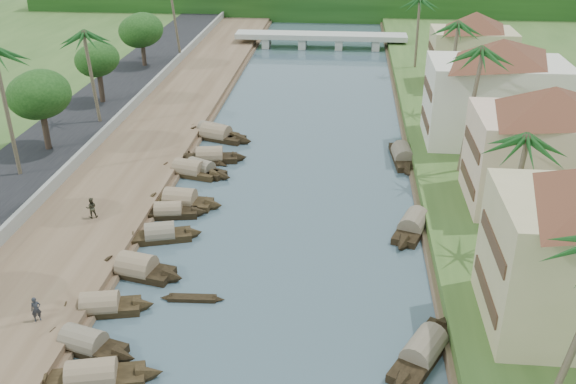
{
  "coord_description": "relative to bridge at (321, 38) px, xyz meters",
  "views": [
    {
      "loc": [
        4.37,
        -34.01,
        24.46
      ],
      "look_at": [
        0.08,
        12.51,
        2.0
      ],
      "focal_mm": 40.0,
      "sensor_mm": 36.0,
      "label": 1
    }
  ],
  "objects": [
    {
      "name": "ground",
      "position": [
        -0.0,
        -72.0,
        -1.72
      ],
      "size": [
        220.0,
        220.0,
        0.0
      ],
      "primitive_type": "plane",
      "color": "#3C515B",
      "rests_on": "ground"
    },
    {
      "name": "left_bank",
      "position": [
        -16.0,
        -52.0,
        -1.32
      ],
      "size": [
        10.0,
        180.0,
        0.8
      ],
      "primitive_type": "cube",
      "color": "brown",
      "rests_on": "ground"
    },
    {
      "name": "right_bank",
      "position": [
        19.0,
        -52.0,
        -1.12
      ],
      "size": [
        16.0,
        180.0,
        1.2
      ],
      "primitive_type": "cube",
      "color": "#355421",
      "rests_on": "ground"
    },
    {
      "name": "road",
      "position": [
        -24.5,
        -52.0,
        -1.02
      ],
      "size": [
        8.0,
        180.0,
        1.4
      ],
      "primitive_type": "cube",
      "color": "black",
      "rests_on": "ground"
    },
    {
      "name": "retaining_wall",
      "position": [
        -20.2,
        -52.0,
        -0.37
      ],
      "size": [
        0.4,
        180.0,
        1.1
      ],
      "primitive_type": "cube",
      "color": "gray",
      "rests_on": "left_bank"
    },
    {
      "name": "bridge",
      "position": [
        0.0,
        0.0,
        0.0
      ],
      "size": [
        28.0,
        4.0,
        2.4
      ],
      "color": "#ABADA1",
      "rests_on": "ground"
    },
    {
      "name": "building_mid",
      "position": [
        19.99,
        -58.0,
        4.41
      ],
      "size": [
        14.11,
        14.11,
        9.7
      ],
      "color": "beige",
      "rests_on": "right_bank"
    },
    {
      "name": "building_far",
      "position": [
        18.99,
        -44.0,
        4.66
      ],
      "size": [
        15.59,
        15.59,
        10.2
      ],
      "color": "beige",
      "rests_on": "right_bank"
    },
    {
      "name": "building_distant",
      "position": [
        19.99,
        -24.0,
        4.16
      ],
      "size": [
        12.62,
        12.62,
        9.2
      ],
      "color": "#C5B484",
      "rests_on": "right_bank"
    },
    {
      "name": "sampan_2",
      "position": [
        -8.64,
        -80.26,
        -1.31
      ],
      "size": [
        7.95,
        3.36,
        2.08
      ],
      "rotation": [
        0.0,
        0.0,
        0.24
      ],
      "color": "black",
      "rests_on": "ground"
    },
    {
      "name": "sampan_3",
      "position": [
        -10.17,
        -77.53,
        -1.31
      ],
      "size": [
        7.32,
        3.41,
        1.97
      ],
      "rotation": [
        0.0,
        0.0,
        -0.28
      ],
      "color": "black",
      "rests_on": "ground"
    },
    {
      "name": "sampan_4",
      "position": [
        -10.48,
        -73.94,
        -1.31
      ],
      "size": [
        7.06,
        2.94,
        2.0
      ],
      "rotation": [
        0.0,
        0.0,
        0.21
      ],
      "color": "black",
      "rests_on": "ground"
    },
    {
      "name": "sampan_5",
      "position": [
        -9.51,
        -69.45,
        -1.3
      ],
      "size": [
        7.42,
        3.33,
        2.3
      ],
      "rotation": [
        0.0,
        0.0,
        -0.22
      ],
      "color": "black",
      "rests_on": "ground"
    },
    {
      "name": "sampan_6",
      "position": [
        -9.22,
        -64.63,
        -1.31
      ],
      "size": [
        6.74,
        3.33,
        2.0
      ],
      "rotation": [
        0.0,
        0.0,
        0.29
      ],
      "color": "black",
      "rests_on": "ground"
    },
    {
      "name": "sampan_7",
      "position": [
        -9.57,
        -60.86,
        -1.32
      ],
      "size": [
        6.59,
        2.38,
        1.79
      ],
      "rotation": [
        0.0,
        0.0,
        0.17
      ],
      "color": "black",
      "rests_on": "ground"
    },
    {
      "name": "sampan_8",
      "position": [
        -9.08,
        -58.88,
        -1.3
      ],
      "size": [
        7.64,
        2.42,
        2.32
      ],
      "rotation": [
        0.0,
        0.0,
        -0.08
      ],
      "color": "black",
      "rests_on": "ground"
    },
    {
      "name": "sampan_9",
      "position": [
        -8.83,
        -51.98,
        -1.32
      ],
      "size": [
        7.0,
        4.55,
        1.87
      ],
      "rotation": [
        0.0,
        0.0,
        -0.48
      ],
      "color": "black",
      "rests_on": "ground"
    },
    {
      "name": "sampan_10",
      "position": [
        -9.86,
        -52.54,
        -1.31
      ],
      "size": [
        7.9,
        3.48,
        2.15
      ],
      "rotation": [
        0.0,
        0.0,
        -0.25
      ],
      "color": "black",
      "rests_on": "ground"
    },
    {
      "name": "sampan_11",
      "position": [
        -8.58,
        -49.16,
        -1.31
      ],
      "size": [
        7.73,
        2.92,
        2.18
      ],
      "rotation": [
        0.0,
        0.0,
        0.17
      ],
      "color": "black",
      "rests_on": "ground"
    },
    {
      "name": "sampan_12",
      "position": [
        -9.77,
        -41.98,
        -1.31
      ],
      "size": [
        8.24,
        4.7,
        2.01
      ],
      "rotation": [
        0.0,
        0.0,
        -0.41
      ],
      "color": "black",
      "rests_on": "ground"
    },
    {
      "name": "sampan_13",
      "position": [
        -9.14,
        -43.02,
        -1.3
      ],
      "size": [
        8.9,
        4.63,
        2.38
      ],
      "rotation": [
        0.0,
        0.0,
        -0.34
      ],
      "color": "black",
      "rests_on": "ground"
    },
    {
      "name": "sampan_14",
      "position": [
        9.42,
        -76.39,
        -1.31
      ],
      "size": [
        5.53,
        8.38,
        2.11
      ],
      "rotation": [
        0.0,
        0.0,
        1.07
      ],
      "color": "black",
      "rests_on": "ground"
    },
    {
      "name": "sampan_15",
      "position": [
        10.08,
        -61.31,
        -1.31
      ],
      "size": [
        4.35,
        8.28,
        2.2
      ],
      "rotation": [
        0.0,
        0.0,
        1.23
      ],
      "color": "black",
      "rests_on": "ground"
    },
    {
      "name": "sampan_16",
      "position": [
        10.22,
        -47.05,
        -1.31
      ],
      "size": [
        2.42,
        9.19,
        2.21
      ],
      "rotation": [
        0.0,
        0.0,
        1.65
      ],
      "color": "black",
      "rests_on": "ground"
    },
    {
      "name": "canoe_1",
      "position": [
        -5.02,
        -72.12,
        -1.62
      ],
      "size": [
        4.33,
        0.88,
        0.69
      ],
      "rotation": [
        0.0,
        0.0,
        0.04
      ],
      "color": "black",
      "rests_on": "ground"
    },
    {
      "name": "canoe_2",
      "position": [
        -9.2,
        -48.91,
        -1.62
      ],
      "size": [
        5.75,
        3.73,
        0.89
      ],
      "rotation": [
        0.0,
        0.0,
        -0.51
      ],
      "color": "black",
      "rests_on": "ground"
    },
    {
      "name": "palm_1",
      "position": [
        16.0,
        -65.66,
        7.73
      ],
      "size": [
        3.2,
        3.2,
        9.99
      ],
      "color": "brown",
      "rests_on": "ground"
    },
    {
      "name": "palm_2",
      "position": [
        15.0,
        -51.94,
        10.15
      ],
      "size": [
        3.2,
        3.2,
        12.5
      ],
      "color": "brown",
      "rests_on": "ground"
    },
    {
      "name": "palm_3",
      "position": [
        16.0,
        -35.14,
        9.09
      ],
      "size": [
        3.2,
        3.2,
        11.4
      ],
      "color": "brown",
      "rests_on": "ground"
    },
    {
      "name": "palm_6",
      "position": [
        -22.0,
        -42.49,
        8.92
      ],
      "size": [
        3.2,
        3.2,
        11.02
      ],
      "color": "brown",
      "rests_on": "ground"
    },
    {
      "name": "palm_7",
      "position": [
        14.0,
        -15.55,
        8.55
      ],
      "size": [
        3.2,
        3.2,
        10.84
      ],
      "color": "brown",
      "rests_on": "ground"
    },
    {
      "name": "tree_3",
      "position": [
        -24.0,
        -50.68,
        5.0
      ],
      "size": [
        5.39,
        5.39,
        7.62
      ],
      "color": "#433226",
      "rests_on": "ground"
    },
    {
      "name": "tree_4",
      "position": [
        -24.0,
        -35.77,
        4.61
      ],
      "size": [
        4.56,
        4.56,
        6.9
      ],
      "color": "#433226",
      "rests_on": "ground"
    },
    {
      "name": "tree_5",
      "position": [
        -24.0,
        -18.96,
        4.52
      ],
      "size": [
        5.46,
        5.46,
        7.15
      ],
      "color": "#433226",
      "rests_on": "ground"
    },
    {
      "name": "tree_6",
      "position": [
        24.0,
        -43.37,
        5.08
      ],
      "size": [
        4.45,
        4.45,
        7.55
      ],
      "color": "#433226",
      "rests_on": "ground"
    },
    {
      "name": "person_near",
      "position": [
        -13.48,
        -76.15,
        -0.12
      ],
      "size": [
        0.7,
        0.66,
        1.61
      ],
      "primitive_type": "imported",
      "rotation": [
        0.0,
        0.0,
        0.63
      ],
      "color": "#282930",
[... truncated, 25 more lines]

